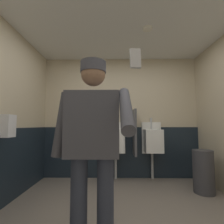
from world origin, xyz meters
name	(u,v)px	position (x,y,z in m)	size (l,w,h in m)	color
wall_back	(120,117)	(0.00, 1.85, 1.27)	(3.85, 0.12, 2.54)	beige
wainscot_band_back	(120,152)	(0.00, 1.78, 0.52)	(3.25, 0.03, 1.04)	#19232D
downlight_far	(148,29)	(0.37, 0.63, 2.52)	(0.14, 0.14, 0.03)	white
urinal_left	(116,141)	(-0.10, 1.63, 0.78)	(0.40, 0.34, 1.24)	white
urinal_middle	(153,141)	(0.65, 1.63, 0.78)	(0.40, 0.34, 1.24)	white
privacy_divider_panel	(135,132)	(0.27, 1.56, 0.95)	(0.04, 0.40, 0.90)	#4C4C51
person	(92,140)	(-0.31, -0.31, 0.97)	(0.66, 0.60, 1.64)	#2D3342
cell_phone	(135,58)	(-0.01, -0.81, 1.46)	(0.06, 0.02, 0.11)	silver
trash_bin	(203,171)	(1.32, 1.03, 0.34)	(0.32, 0.32, 0.68)	#38383D
hand_dryer	(3,126)	(-1.51, 0.30, 1.07)	(0.24, 0.23, 0.28)	silver
soap_dispenser	(91,119)	(-0.63, 1.75, 1.22)	(0.10, 0.07, 0.18)	silver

